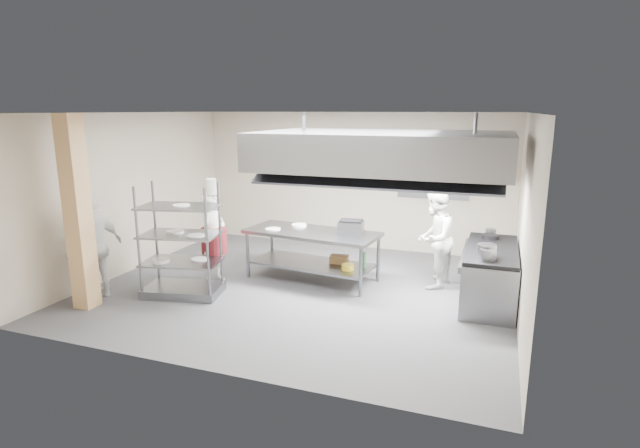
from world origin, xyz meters
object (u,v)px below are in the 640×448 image
(chef_plating, at_px, (95,247))
(chef_head, at_px, (214,238))
(island, at_px, (312,255))
(pass_rack, at_px, (180,241))
(cooking_range, at_px, (490,276))
(stockpot, at_px, (487,251))
(chef_line, at_px, (434,239))
(griddle, at_px, (351,227))

(chef_plating, bearing_deg, chef_head, 142.45)
(island, distance_m, chef_plating, 3.66)
(chef_plating, bearing_deg, pass_rack, 124.24)
(cooking_range, height_order, stockpot, stockpot)
(cooking_range, xyz_separation_m, chef_head, (-4.69, -0.69, 0.39))
(chef_head, height_order, chef_line, chef_line)
(chef_head, xyz_separation_m, stockpot, (4.62, 0.13, 0.19))
(pass_rack, height_order, chef_line, pass_rack)
(cooking_range, xyz_separation_m, griddle, (-2.39, 0.13, 0.60))
(chef_line, xyz_separation_m, chef_plating, (-5.12, -2.44, 0.00))
(pass_rack, bearing_deg, chef_line, 13.07)
(chef_head, distance_m, chef_plating, 1.94)
(cooking_range, relative_size, griddle, 4.60)
(pass_rack, distance_m, griddle, 2.92)
(stockpot, bearing_deg, chef_line, 132.42)
(griddle, bearing_deg, stockpot, -24.60)
(pass_rack, height_order, griddle, pass_rack)
(chef_line, height_order, stockpot, chef_line)
(cooking_range, bearing_deg, chef_plating, -161.42)
(cooking_range, distance_m, chef_line, 1.13)
(chef_line, bearing_deg, chef_plating, -56.22)
(pass_rack, bearing_deg, chef_plating, -166.23)
(pass_rack, bearing_deg, stockpot, -1.85)
(island, height_order, chef_plating, chef_plating)
(pass_rack, xyz_separation_m, chef_plating, (-1.23, -0.60, -0.07))
(island, bearing_deg, chef_plating, -138.81)
(pass_rack, relative_size, chef_head, 1.16)
(island, distance_m, griddle, 0.90)
(island, distance_m, cooking_range, 3.09)
(cooking_range, bearing_deg, chef_head, -171.60)
(griddle, distance_m, stockpot, 2.42)
(chef_line, bearing_deg, island, -71.68)
(cooking_range, bearing_deg, pass_rack, -163.43)
(island, relative_size, chef_head, 1.49)
(griddle, xyz_separation_m, stockpot, (2.31, -0.70, -0.02))
(cooking_range, relative_size, chef_plating, 1.15)
(cooking_range, height_order, griddle, griddle)
(island, bearing_deg, chef_head, -149.40)
(chef_line, height_order, chef_plating, chef_plating)
(griddle, bearing_deg, chef_line, 2.81)
(griddle, bearing_deg, cooking_range, -10.98)
(cooking_range, height_order, chef_line, chef_line)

